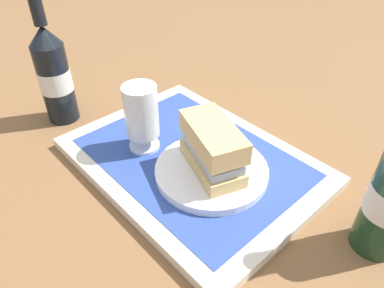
{
  "coord_description": "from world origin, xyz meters",
  "views": [
    {
      "loc": [
        -0.37,
        0.33,
        0.43
      ],
      "look_at": [
        0.0,
        0.0,
        0.05
      ],
      "focal_mm": 33.62,
      "sensor_mm": 36.0,
      "label": 1
    }
  ],
  "objects_px": {
    "sandwich": "(212,146)",
    "beer_glass": "(142,115)",
    "plate": "(211,171)",
    "beer_bottle": "(54,74)"
  },
  "relations": [
    {
      "from": "sandwich",
      "to": "beer_glass",
      "type": "height_order",
      "value": "beer_glass"
    },
    {
      "from": "plate",
      "to": "beer_bottle",
      "type": "height_order",
      "value": "beer_bottle"
    },
    {
      "from": "beer_glass",
      "to": "plate",
      "type": "bearing_deg",
      "value": -164.33
    },
    {
      "from": "plate",
      "to": "sandwich",
      "type": "height_order",
      "value": "sandwich"
    },
    {
      "from": "beer_glass",
      "to": "beer_bottle",
      "type": "xyz_separation_m",
      "value": [
        0.22,
        0.05,
        0.01
      ]
    },
    {
      "from": "beer_bottle",
      "to": "plate",
      "type": "bearing_deg",
      "value": -165.82
    },
    {
      "from": "plate",
      "to": "beer_bottle",
      "type": "bearing_deg",
      "value": 14.18
    },
    {
      "from": "sandwich",
      "to": "beer_bottle",
      "type": "bearing_deg",
      "value": 34.25
    },
    {
      "from": "sandwich",
      "to": "beer_bottle",
      "type": "height_order",
      "value": "beer_bottle"
    },
    {
      "from": "plate",
      "to": "beer_glass",
      "type": "relative_size",
      "value": 1.52
    }
  ]
}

